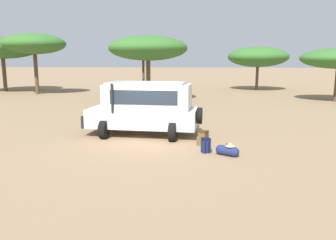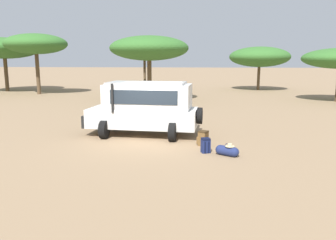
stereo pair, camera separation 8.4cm
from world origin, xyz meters
name	(u,v)px [view 2 (the right image)]	position (x,y,z in m)	size (l,w,h in m)	color
ground_plane	(151,140)	(0.00, 0.00, 0.00)	(320.00, 320.00, 0.00)	#8C7051
safari_vehicle	(145,107)	(-0.41, 0.96, 1.29)	(5.40, 2.88, 2.44)	silver
backpack_beside_front_wheel	(203,138)	(2.26, -0.60, 0.30)	(0.49, 0.46, 0.61)	brown
backpack_cluster_center	(205,145)	(2.37, -1.64, 0.27)	(0.38, 0.42, 0.56)	navy
duffel_bag_low_black_case	(227,151)	(3.15, -1.95, 0.18)	(0.83, 0.62, 0.46)	navy
acacia_tree_far_left	(4,48)	(-20.12, 20.81, 4.75)	(7.49, 8.15, 5.91)	brown
acacia_tree_left_mid	(36,44)	(-14.94, 18.22, 5.03)	(6.29, 5.69, 6.07)	brown
acacia_tree_centre_back	(144,47)	(-4.05, 19.26, 4.72)	(4.89, 4.28, 5.54)	brown
acacia_tree_right_mid	(149,48)	(-2.62, 14.10, 4.40)	(6.63, 6.34, 5.45)	brown
acacia_tree_far_right	(260,57)	(8.13, 25.86, 3.82)	(6.90, 6.52, 4.99)	brown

